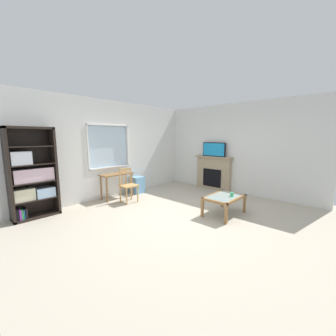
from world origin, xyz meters
TOP-DOWN VIEW (x-y plane):
  - ground at (0.00, 0.00)m, footprint 6.47×5.90m
  - wall_back_with_window at (0.01, 2.45)m, footprint 5.47×0.15m
  - wall_right at (2.79, 0.00)m, footprint 0.12×5.10m
  - bookshelf at (-2.18, 2.21)m, footprint 0.90×0.38m
  - desk_under_window at (-0.14, 2.10)m, footprint 0.92×0.40m
  - wooden_chair at (-0.14, 1.59)m, footprint 0.45×0.43m
  - plastic_drawer_unit at (0.61, 2.15)m, footprint 0.35×0.40m
  - fireplace at (2.64, 0.63)m, footprint 0.26×1.29m
  - tv at (2.62, 0.63)m, footprint 0.06×0.81m
  - coffee_table at (0.75, -0.76)m, footprint 0.95×0.61m
  - sippy_cup at (0.82, -0.90)m, footprint 0.07×0.07m

SIDE VIEW (x-z plane):
  - ground at x=0.00m, z-range -0.02..0.00m
  - plastic_drawer_unit at x=0.61m, z-range 0.00..0.51m
  - coffee_table at x=0.75m, z-range 0.15..0.59m
  - wooden_chair at x=-0.14m, z-range 0.01..0.91m
  - sippy_cup at x=0.82m, z-range 0.44..0.53m
  - fireplace at x=2.64m, z-range 0.00..1.10m
  - desk_under_window at x=-0.14m, z-range 0.23..0.94m
  - bookshelf at x=-2.18m, z-range -0.07..1.88m
  - tv at x=2.62m, z-range 1.10..1.55m
  - wall_back_with_window at x=0.01m, z-range -0.01..2.75m
  - wall_right at x=2.79m, z-range 0.00..2.75m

